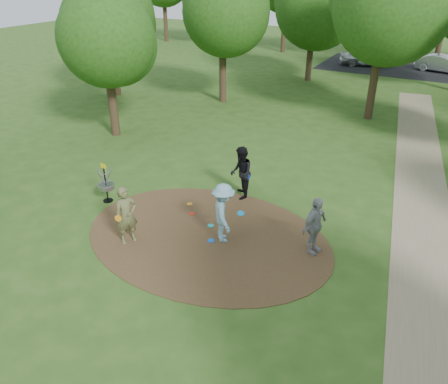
% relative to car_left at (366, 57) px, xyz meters
% --- Properties ---
extents(ground, '(100.00, 100.00, 0.00)m').
position_rel_car_left_xyz_m(ground, '(1.34, -29.49, -0.75)').
color(ground, '#2D5119').
rests_on(ground, ground).
extents(dirt_clearing, '(8.40, 8.40, 0.02)m').
position_rel_car_left_xyz_m(dirt_clearing, '(1.34, -29.49, -0.74)').
color(dirt_clearing, '#47301C').
rests_on(dirt_clearing, ground).
extents(footpath, '(7.55, 39.89, 0.01)m').
position_rel_car_left_xyz_m(footpath, '(7.84, -27.49, -0.74)').
color(footpath, '#8C7A5B').
rests_on(footpath, ground).
extents(parking_lot, '(14.00, 8.00, 0.01)m').
position_rel_car_left_xyz_m(parking_lot, '(3.34, 0.51, -0.74)').
color(parking_lot, black).
rests_on(parking_lot, ground).
extents(player_observer_with_disc, '(0.74, 0.84, 1.94)m').
position_rel_car_left_xyz_m(player_observer_with_disc, '(-0.73, -30.92, 0.22)').
color(player_observer_with_disc, brown).
rests_on(player_observer_with_disc, ground).
extents(player_throwing_with_disc, '(1.46, 1.47, 2.00)m').
position_rel_car_left_xyz_m(player_throwing_with_disc, '(1.90, -29.38, 0.25)').
color(player_throwing_with_disc, '#84B3C5').
rests_on(player_throwing_with_disc, ground).
extents(player_walking_with_disc, '(1.16, 1.24, 2.03)m').
position_rel_car_left_xyz_m(player_walking_with_disc, '(1.10, -26.51, 0.27)').
color(player_walking_with_disc, black).
rests_on(player_walking_with_disc, ground).
extents(player_waiting_with_disc, '(0.77, 1.20, 1.90)m').
position_rel_car_left_xyz_m(player_waiting_with_disc, '(4.66, -28.67, 0.20)').
color(player_waiting_with_disc, '#969698').
rests_on(player_waiting_with_disc, ground).
extents(disc_ground_cyan, '(0.22, 0.22, 0.02)m').
position_rel_car_left_xyz_m(disc_ground_cyan, '(1.15, -28.89, -0.72)').
color(disc_ground_cyan, '#17B5BF').
rests_on(disc_ground_cyan, dirt_clearing).
extents(disc_ground_blue, '(0.22, 0.22, 0.02)m').
position_rel_car_left_xyz_m(disc_ground_blue, '(1.60, -29.67, -0.72)').
color(disc_ground_blue, blue).
rests_on(disc_ground_blue, dirt_clearing).
extents(disc_ground_red, '(0.22, 0.22, 0.02)m').
position_rel_car_left_xyz_m(disc_ground_red, '(0.15, -28.52, -0.72)').
color(disc_ground_red, red).
rests_on(disc_ground_red, dirt_clearing).
extents(car_left, '(4.73, 3.11, 1.50)m').
position_rel_car_left_xyz_m(car_left, '(0.00, 0.00, 0.00)').
color(car_left, '#B6B9BF').
rests_on(car_left, ground).
extents(car_right, '(4.27, 2.17, 1.34)m').
position_rel_car_left_xyz_m(car_right, '(5.99, 0.36, -0.08)').
color(car_right, '#B7BABF').
rests_on(car_right, ground).
extents(disc_ground_orange, '(0.22, 0.22, 0.02)m').
position_rel_car_left_xyz_m(disc_ground_orange, '(-0.30, -27.97, -0.72)').
color(disc_ground_orange, orange).
rests_on(disc_ground_orange, dirt_clearing).
extents(disc_golf_basket, '(0.63, 0.63, 1.54)m').
position_rel_car_left_xyz_m(disc_golf_basket, '(-3.16, -29.19, 0.13)').
color(disc_golf_basket, black).
rests_on(disc_golf_basket, ground).
extents(tree_ring, '(37.71, 46.00, 9.42)m').
position_rel_car_left_xyz_m(tree_ring, '(3.98, -20.05, 4.56)').
color(tree_ring, '#332316').
rests_on(tree_ring, ground).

